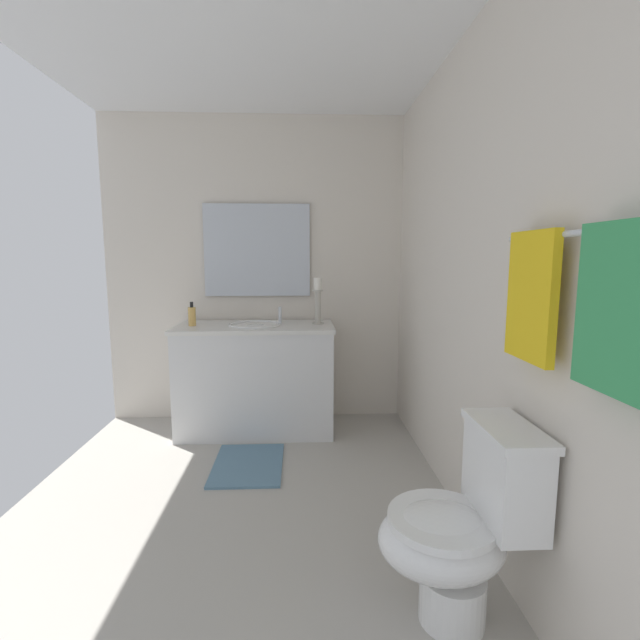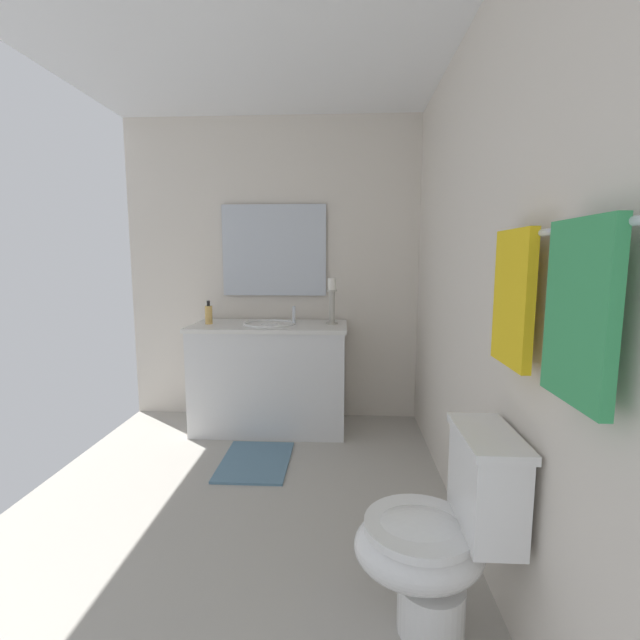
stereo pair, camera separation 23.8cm
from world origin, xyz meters
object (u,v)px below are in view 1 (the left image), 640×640
sink_basin (255,330)px  bath_mat (248,464)px  vanity_cabinet (256,378)px  candle_holder_tall (318,299)px  towel_bar (579,233)px  soap_bottle (192,316)px  mirror (257,250)px  toilet (460,528)px  towel_center (617,309)px  towel_near_vanity (531,296)px

sink_basin → bath_mat: size_ratio=0.67×
vanity_cabinet → bath_mat: size_ratio=2.00×
candle_holder_tall → towel_bar: (2.16, 0.66, 0.38)m
sink_basin → towel_bar: size_ratio=0.49×
soap_bottle → mirror: bearing=122.0°
candle_holder_tall → toilet: 2.10m
vanity_cabinet → sink_basin: size_ratio=2.98×
sink_basin → toilet: sink_basin is taller
toilet → towel_bar: towel_bar is taller
soap_bottle → towel_center: size_ratio=0.42×
toilet → towel_near_vanity: 0.86m
toilet → towel_center: size_ratio=1.75×
soap_bottle → towel_near_vanity: towel_near_vanity is taller
toilet → sink_basin: bearing=-154.5°
sink_basin → bath_mat: (0.62, -0.00, -0.78)m
mirror → toilet: (2.19, 0.91, -1.03)m
toilet → towel_center: bearing=26.2°
towel_near_vanity → towel_center: 0.41m
toilet → towel_near_vanity: towel_near_vanity is taller
towel_near_vanity → towel_bar: bearing=5.0°
sink_basin → soap_bottle: (0.01, -0.47, 0.11)m
sink_basin → bath_mat: 1.00m
soap_bottle → sink_basin: bearing=91.6°
mirror → towel_center: (2.61, 1.12, -0.19)m
towel_bar → bath_mat: size_ratio=1.37×
towel_bar → towel_center: size_ratio=1.91×
bath_mat → mirror: bearing=180.0°
sink_basin → soap_bottle: 0.48m
mirror → towel_near_vanity: size_ratio=1.94×
vanity_cabinet → soap_bottle: size_ratio=6.65×
sink_basin → mirror: (-0.28, -0.00, 0.60)m
vanity_cabinet → towel_near_vanity: bearing=30.2°
mirror → bath_mat: bearing=0.0°
towel_near_vanity → vanity_cabinet: bearing=-149.8°
sink_basin → bath_mat: bearing=-0.1°
toilet → vanity_cabinet: bearing=-154.5°
sink_basin → candle_holder_tall: bearing=94.5°
vanity_cabinet → soap_bottle: bearing=-88.4°
vanity_cabinet → toilet: (1.91, 0.91, -0.05)m
mirror → candle_holder_tall: 0.66m
soap_bottle → towel_bar: size_ratio=0.22×
candle_holder_tall → toilet: size_ratio=0.47×
mirror → sink_basin: bearing=0.2°
soap_bottle → towel_bar: 2.70m
mirror → toilet: mirror is taller
soap_bottle → towel_near_vanity: (1.91, 1.59, 0.30)m
soap_bottle → towel_bar: bearing=37.2°
vanity_cabinet → towel_bar: (2.12, 1.13, 0.99)m
towel_center → sink_basin: bearing=-154.4°
soap_bottle → towel_near_vanity: bearing=39.8°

